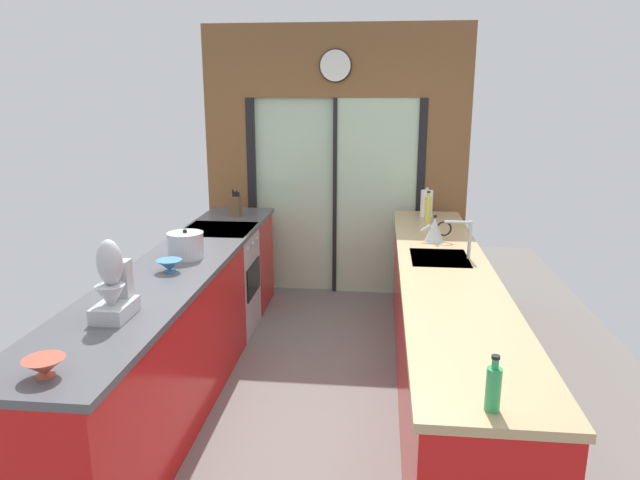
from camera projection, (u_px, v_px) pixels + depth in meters
The scene contains 15 objects.
ground_plane at pixel (316, 368), 4.45m from camera, with size 5.04×7.60×0.02m, color slate.
back_wall_unit at pixel (335, 146), 5.80m from camera, with size 2.64×0.12×2.70m.
left_counter_run at pixel (176, 330), 3.97m from camera, with size 0.62×3.80×0.92m.
right_counter_run at pixel (442, 332), 3.95m from camera, with size 0.62×3.80×0.92m.
sink_faucet at pixel (465, 234), 4.02m from camera, with size 0.19×0.02×0.27m.
oven_range at pixel (221, 280), 5.05m from camera, with size 0.60×0.60×0.92m.
mixing_bowl_near at pixel (44, 367), 2.37m from camera, with size 0.17×0.17×0.08m.
mixing_bowl_far at pixel (169, 265), 3.75m from camera, with size 0.17×0.17×0.08m.
knife_block at pixel (236, 206), 5.45m from camera, with size 0.08×0.14×0.25m.
stand_mixer at pixel (113, 288), 2.96m from camera, with size 0.17×0.27×0.42m.
stock_pot at pixel (186, 245), 4.06m from camera, with size 0.25×0.25×0.21m.
kettle at pixel (435, 229), 4.50m from camera, with size 0.24×0.15×0.22m.
soap_bottle_near at pixel (493, 388), 2.10m from camera, with size 0.06×0.06×0.22m.
soap_bottle_far at pixel (428, 209), 5.17m from camera, with size 0.06×0.06×0.28m.
paper_towel_roll at pixel (426, 204), 5.34m from camera, with size 0.13×0.13×0.29m.
Camera 1 is at (0.46, -3.44, 2.06)m, focal length 32.44 mm.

